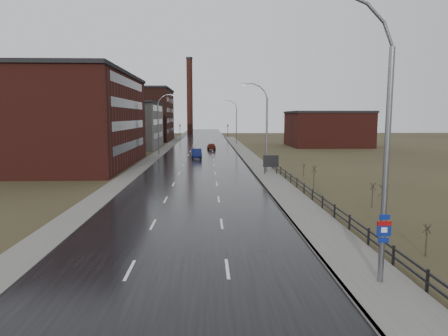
{
  "coord_description": "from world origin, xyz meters",
  "views": [
    {
      "loc": [
        1.43,
        -14.14,
        7.24
      ],
      "look_at": [
        2.72,
        18.51,
        3.0
      ],
      "focal_mm": 32.0,
      "sensor_mm": 36.0,
      "label": 1
    }
  ],
  "objects": [
    {
      "name": "car_near",
      "position": [
        -0.64,
        54.74,
        0.82
      ],
      "size": [
        2.03,
        5.05,
        1.63
      ],
      "primitive_type": "imported",
      "rotation": [
        0.0,
        0.0,
        0.06
      ],
      "color": "#0D1341",
      "rests_on": "ground"
    },
    {
      "name": "shrub_d",
      "position": [
        14.48,
        16.58,
        1.06
      ],
      "size": [
        0.48,
        0.5,
        2.01
      ],
      "color": "#382D23",
      "rests_on": "ground"
    },
    {
      "name": "traffic_light_right",
      "position": [
        8.0,
        120.0,
        4.6
      ],
      "size": [
        0.58,
        2.73,
        5.3
      ],
      "color": "black",
      "rests_on": "ground"
    },
    {
      "name": "streetlight_left",
      "position": [
        -7.7,
        62.0,
        5.84
      ],
      "size": [
        3.36,
        0.28,
        11.35
      ],
      "color": "slate",
      "rests_on": "ground"
    },
    {
      "name": "warehouse_mid",
      "position": [
        -17.99,
        78.0,
        5.26
      ],
      "size": [
        16.32,
        20.4,
        10.5
      ],
      "color": "slate",
      "rests_on": "ground"
    },
    {
      "name": "curb_right",
      "position": [
        7.08,
        35.0,
        0.09
      ],
      "size": [
        0.16,
        180.0,
        0.18
      ],
      "primitive_type": "cube",
      "color": "slate",
      "rests_on": "ground"
    },
    {
      "name": "road",
      "position": [
        0.0,
        60.0,
        0.03
      ],
      "size": [
        14.0,
        300.0,
        0.06
      ],
      "primitive_type": "cube",
      "color": "black",
      "rests_on": "ground"
    },
    {
      "name": "building_right",
      "position": [
        30.3,
        82.0,
        4.26
      ],
      "size": [
        18.36,
        16.32,
        8.5
      ],
      "color": "#471914",
      "rests_on": "ground"
    },
    {
      "name": "shrub_f",
      "position": [
        13.0,
        33.41,
        0.82
      ],
      "size": [
        0.38,
        0.39,
        1.54
      ],
      "color": "#382D23",
      "rests_on": "ground"
    },
    {
      "name": "smokestack",
      "position": [
        -6.0,
        150.0,
        15.5
      ],
      "size": [
        2.7,
        2.7,
        30.7
      ],
      "color": "#331611",
      "rests_on": "ground"
    },
    {
      "name": "shrub_c",
      "position": [
        12.64,
        10.56,
        1.55
      ],
      "size": [
        0.69,
        0.72,
        2.92
      ],
      "color": "#382D23",
      "rests_on": "ground"
    },
    {
      "name": "guardrail",
      "position": [
        10.3,
        18.31,
        0.71
      ],
      "size": [
        0.1,
        53.05,
        1.1
      ],
      "color": "black",
      "rests_on": "ground"
    },
    {
      "name": "warehouse_far",
      "position": [
        -22.99,
        108.0,
        7.76
      ],
      "size": [
        26.52,
        24.48,
        15.5
      ],
      "color": "#331611",
      "rests_on": "ground"
    },
    {
      "name": "car_far",
      "position": [
        2.11,
        72.43,
        0.73
      ],
      "size": [
        2.0,
        4.38,
        1.46
      ],
      "primitive_type": "imported",
      "rotation": [
        0.0,
        0.0,
        3.21
      ],
      "color": "#50170D",
      "rests_on": "ground"
    },
    {
      "name": "shrub_b",
      "position": [
        12.72,
        5.45,
        0.92
      ],
      "size": [
        0.42,
        0.44,
        1.74
      ],
      "color": "#382D23",
      "rests_on": "ground"
    },
    {
      "name": "billboard",
      "position": [
        9.1,
        34.27,
        1.68
      ],
      "size": [
        1.91,
        0.17,
        2.49
      ],
      "color": "black",
      "rests_on": "ground"
    },
    {
      "name": "streetlight_main",
      "position": [
        8.47,
        2.0,
        6.06
      ],
      "size": [
        3.91,
        0.29,
        12.11
      ],
      "color": "slate",
      "rests_on": "ground"
    },
    {
      "name": "streetlight_right_mid",
      "position": [
        8.5,
        36.0,
        5.84
      ],
      "size": [
        3.36,
        0.28,
        11.35
      ],
      "color": "slate",
      "rests_on": "ground"
    },
    {
      "name": "ground",
      "position": [
        0.0,
        0.0,
        0.0
      ],
      "size": [
        320.0,
        320.0,
        0.0
      ],
      "primitive_type": "plane",
      "color": "#2D2819",
      "rests_on": "ground"
    },
    {
      "name": "sidewalk_right",
      "position": [
        8.6,
        35.0,
        0.09
      ],
      "size": [
        3.2,
        180.0,
        0.18
      ],
      "primitive_type": "cube",
      "color": "#595651",
      "rests_on": "ground"
    },
    {
      "name": "streetlight_right_far",
      "position": [
        8.5,
        90.0,
        5.84
      ],
      "size": [
        3.36,
        0.28,
        11.35
      ],
      "color": "slate",
      "rests_on": "ground"
    },
    {
      "name": "warehouse_near",
      "position": [
        -20.99,
        45.0,
        6.76
      ],
      "size": [
        22.44,
        28.56,
        13.5
      ],
      "color": "#471914",
      "rests_on": "ground"
    },
    {
      "name": "sidewalk_left",
      "position": [
        -8.2,
        60.0,
        0.06
      ],
      "size": [
        2.4,
        260.0,
        0.12
      ],
      "primitive_type": "cube",
      "color": "#595651",
      "rests_on": "ground"
    },
    {
      "name": "shrub_e",
      "position": [
        11.9,
        24.59,
        1.29
      ],
      "size": [
        0.58,
        0.61,
        2.43
      ],
      "color": "#382D23",
      "rests_on": "ground"
    },
    {
      "name": "traffic_light_left",
      "position": [
        -8.0,
        120.0,
        4.6
      ],
      "size": [
        0.58,
        2.73,
        5.3
      ],
      "color": "black",
      "rests_on": "ground"
    }
  ]
}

